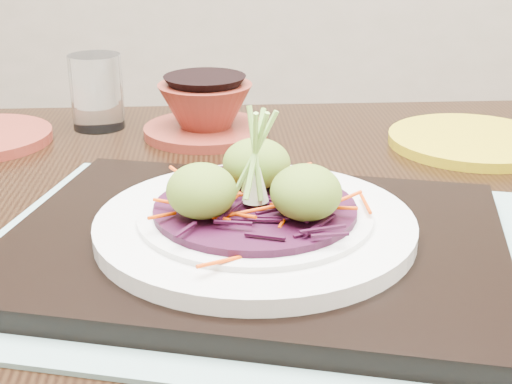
{
  "coord_description": "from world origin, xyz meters",
  "views": [
    {
      "loc": [
        0.1,
        -0.69,
        1.0
      ],
      "look_at": [
        0.08,
        -0.16,
        0.78
      ],
      "focal_mm": 50.0,
      "sensor_mm": 36.0,
      "label": 1
    }
  ],
  "objects_px": {
    "serving_tray": "(255,243)",
    "water_glass": "(97,92)",
    "terracotta_bowl_set": "(206,113)",
    "white_plate": "(255,223)",
    "dining_table": "(249,304)",
    "yellow_plate": "(472,141)"
  },
  "relations": [
    {
      "from": "water_glass",
      "to": "serving_tray",
      "type": "bearing_deg",
      "value": -59.06
    },
    {
      "from": "white_plate",
      "to": "water_glass",
      "type": "relative_size",
      "value": 2.72
    },
    {
      "from": "serving_tray",
      "to": "terracotta_bowl_set",
      "type": "xyz_separation_m",
      "value": [
        -0.07,
        0.33,
        0.02
      ]
    },
    {
      "from": "water_glass",
      "to": "dining_table",
      "type": "bearing_deg",
      "value": -52.83
    },
    {
      "from": "white_plate",
      "to": "water_glass",
      "type": "xyz_separation_m",
      "value": [
        -0.21,
        0.36,
        0.02
      ]
    },
    {
      "from": "white_plate",
      "to": "terracotta_bowl_set",
      "type": "bearing_deg",
      "value": 102.58
    },
    {
      "from": "yellow_plate",
      "to": "dining_table",
      "type": "bearing_deg",
      "value": -140.17
    },
    {
      "from": "yellow_plate",
      "to": "serving_tray",
      "type": "bearing_deg",
      "value": -129.51
    },
    {
      "from": "white_plate",
      "to": "yellow_plate",
      "type": "bearing_deg",
      "value": 50.49
    },
    {
      "from": "white_plate",
      "to": "terracotta_bowl_set",
      "type": "height_order",
      "value": "terracotta_bowl_set"
    },
    {
      "from": "white_plate",
      "to": "yellow_plate",
      "type": "height_order",
      "value": "white_plate"
    },
    {
      "from": "serving_tray",
      "to": "white_plate",
      "type": "height_order",
      "value": "white_plate"
    },
    {
      "from": "serving_tray",
      "to": "water_glass",
      "type": "distance_m",
      "value": 0.42
    },
    {
      "from": "dining_table",
      "to": "yellow_plate",
      "type": "distance_m",
      "value": 0.35
    },
    {
      "from": "white_plate",
      "to": "dining_table",
      "type": "bearing_deg",
      "value": 95.84
    },
    {
      "from": "terracotta_bowl_set",
      "to": "yellow_plate",
      "type": "bearing_deg",
      "value": -5.15
    },
    {
      "from": "dining_table",
      "to": "terracotta_bowl_set",
      "type": "xyz_separation_m",
      "value": [
        -0.06,
        0.24,
        0.13
      ]
    },
    {
      "from": "serving_tray",
      "to": "white_plate",
      "type": "relative_size",
      "value": 1.54
    },
    {
      "from": "dining_table",
      "to": "serving_tray",
      "type": "relative_size",
      "value": 3.16
    },
    {
      "from": "water_glass",
      "to": "terracotta_bowl_set",
      "type": "height_order",
      "value": "water_glass"
    },
    {
      "from": "terracotta_bowl_set",
      "to": "dining_table",
      "type": "bearing_deg",
      "value": -75.09
    },
    {
      "from": "dining_table",
      "to": "water_glass",
      "type": "height_order",
      "value": "water_glass"
    }
  ]
}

